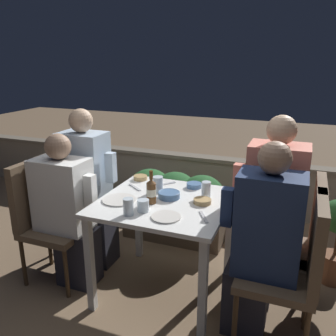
# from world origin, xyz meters

# --- Properties ---
(ground_plane) EXTENTS (16.00, 16.00, 0.00)m
(ground_plane) POSITION_xyz_m (0.00, 0.00, 0.00)
(ground_plane) COLOR #7A6047
(parapet_wall) EXTENTS (9.00, 0.18, 0.61)m
(parapet_wall) POSITION_xyz_m (0.00, 1.69, 0.31)
(parapet_wall) COLOR gray
(parapet_wall) RESTS_ON ground_plane
(dining_table) EXTENTS (0.90, 0.86, 0.74)m
(dining_table) POSITION_xyz_m (0.00, 0.00, 0.64)
(dining_table) COLOR white
(dining_table) RESTS_ON ground_plane
(planter_hedge) EXTENTS (0.97, 0.47, 0.67)m
(planter_hedge) POSITION_xyz_m (-0.22, 0.81, 0.37)
(planter_hedge) COLOR brown
(planter_hedge) RESTS_ON ground_plane
(chair_left_near) EXTENTS (0.46, 0.46, 0.96)m
(chair_left_near) POSITION_xyz_m (-0.95, -0.14, 0.56)
(chair_left_near) COLOR brown
(chair_left_near) RESTS_ON ground_plane
(person_white_polo) EXTENTS (0.49, 0.26, 1.19)m
(person_white_polo) POSITION_xyz_m (-0.74, -0.14, 0.60)
(person_white_polo) COLOR #282833
(person_white_polo) RESTS_ON ground_plane
(chair_left_far) EXTENTS (0.46, 0.46, 0.96)m
(chair_left_far) POSITION_xyz_m (-0.96, 0.17, 0.56)
(chair_left_far) COLOR brown
(chair_left_far) RESTS_ON ground_plane
(person_blue_shirt) EXTENTS (0.47, 0.26, 1.33)m
(person_blue_shirt) POSITION_xyz_m (-0.75, 0.17, 0.67)
(person_blue_shirt) COLOR #282833
(person_blue_shirt) RESTS_ON ground_plane
(chair_right_near) EXTENTS (0.46, 0.46, 0.96)m
(chair_right_near) POSITION_xyz_m (0.91, -0.18, 0.56)
(chair_right_near) COLOR brown
(chair_right_near) RESTS_ON ground_plane
(person_navy_jumper) EXTENTS (0.48, 0.26, 1.27)m
(person_navy_jumper) POSITION_xyz_m (0.70, -0.18, 0.64)
(person_navy_jumper) COLOR #282833
(person_navy_jumper) RESTS_ON ground_plane
(chair_right_far) EXTENTS (0.46, 0.46, 0.96)m
(chair_right_far) POSITION_xyz_m (0.91, 0.15, 0.56)
(chair_right_far) COLOR brown
(chair_right_far) RESTS_ON ground_plane
(person_coral_top) EXTENTS (0.48, 0.26, 1.37)m
(person_coral_top) POSITION_xyz_m (0.71, 0.15, 0.69)
(person_coral_top) COLOR #282833
(person_coral_top) RESTS_ON ground_plane
(beer_bottle) EXTENTS (0.07, 0.07, 0.23)m
(beer_bottle) POSITION_xyz_m (-0.07, -0.08, 0.83)
(beer_bottle) COLOR brown
(beer_bottle) RESTS_ON dining_table
(plate_0) EXTENTS (0.19, 0.19, 0.01)m
(plate_0) POSITION_xyz_m (0.11, -0.26, 0.75)
(plate_0) COLOR silver
(plate_0) RESTS_ON dining_table
(plate_1) EXTENTS (0.24, 0.24, 0.01)m
(plate_1) POSITION_xyz_m (-0.30, -0.12, 0.75)
(plate_1) COLOR silver
(plate_1) RESTS_ON dining_table
(bowl_0) EXTENTS (0.12, 0.12, 0.03)m
(bowl_0) POSITION_xyz_m (0.26, 0.04, 0.76)
(bowl_0) COLOR tan
(bowl_0) RESTS_ON dining_table
(bowl_1) EXTENTS (0.16, 0.16, 0.05)m
(bowl_1) POSITION_xyz_m (0.01, 0.05, 0.77)
(bowl_1) COLOR #4C709E
(bowl_1) RESTS_ON dining_table
(bowl_2) EXTENTS (0.11, 0.11, 0.03)m
(bowl_2) POSITION_xyz_m (-0.35, 0.34, 0.76)
(bowl_2) COLOR tan
(bowl_2) RESTS_ON dining_table
(bowl_3) EXTENTS (0.12, 0.12, 0.04)m
(bowl_3) POSITION_xyz_m (0.12, 0.32, 0.77)
(bowl_3) COLOR #4C709E
(bowl_3) RESTS_ON dining_table
(glass_cup_0) EXTENTS (0.08, 0.08, 0.08)m
(glass_cup_0) POSITION_xyz_m (-0.06, -0.22, 0.79)
(glass_cup_0) COLOR silver
(glass_cup_0) RESTS_ON dining_table
(glass_cup_1) EXTENTS (0.07, 0.07, 0.11)m
(glass_cup_1) POSITION_xyz_m (-0.13, -0.31, 0.80)
(glass_cup_1) COLOR silver
(glass_cup_1) RESTS_ON dining_table
(glass_cup_2) EXTENTS (0.07, 0.07, 0.11)m
(glass_cup_2) POSITION_xyz_m (0.25, 0.18, 0.80)
(glass_cup_2) COLOR silver
(glass_cup_2) RESTS_ON dining_table
(glass_cup_3) EXTENTS (0.08, 0.08, 0.12)m
(glass_cup_3) POSITION_xyz_m (-0.11, 0.13, 0.80)
(glass_cup_3) COLOR silver
(glass_cup_3) RESTS_ON dining_table
(fork_0) EXTENTS (0.15, 0.12, 0.01)m
(fork_0) POSITION_xyz_m (-0.31, 0.15, 0.75)
(fork_0) COLOR silver
(fork_0) RESTS_ON dining_table
(fork_1) EXTENTS (0.12, 0.14, 0.01)m
(fork_1) POSITION_xyz_m (-0.11, 0.31, 0.75)
(fork_1) COLOR silver
(fork_1) RESTS_ON dining_table
(fork_2) EXTENTS (0.10, 0.16, 0.01)m
(fork_2) POSITION_xyz_m (0.33, -0.17, 0.75)
(fork_2) COLOR silver
(fork_2) RESTS_ON dining_table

